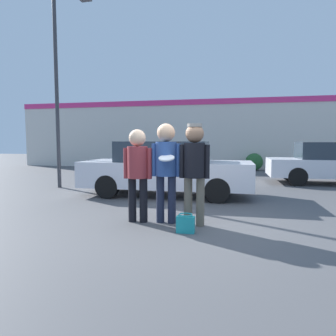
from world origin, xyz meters
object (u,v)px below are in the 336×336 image
Objects in this scene: parked_car_far at (335,163)px; shrub at (254,162)px; person_left at (138,167)px; street_lamp at (62,71)px; parked_car_near at (166,169)px; handbag at (186,224)px; person_middle_with_frisbee at (166,163)px; person_right at (194,164)px.

shrub is (-2.45, 4.72, -0.29)m from parked_car_far.
person_left is at bearing -130.10° from parked_car_far.
parked_car_near is at bearing -11.10° from street_lamp.
shrub reaches higher than handbag.
parked_car_near is at bearing 102.48° from person_middle_with_frisbee.
parked_car_far is (4.28, 6.37, -0.37)m from person_right.
parked_car_near is 3.58m from handbag.
street_lamp is (-8.98, -2.79, 3.02)m from parked_car_far.
person_middle_with_frisbee is 6.06m from street_lamp.
person_middle_with_frisbee is at bearing 129.78° from handbag.
person_right is at bearing -7.22° from person_middle_with_frisbee.
handbag is (0.98, -0.49, -0.89)m from person_left.
person_middle_with_frisbee reaches higher than person_left.
street_lamp reaches higher than parked_car_near.
parked_car_far reaches higher than shrub.
person_middle_with_frisbee reaches higher than parked_car_far.
shrub is at bearing 117.41° from parked_car_far.
person_right is 2.01× the size of shrub.
street_lamp is at bearing 135.64° from person_left.
person_right is (1.07, -0.02, 0.07)m from person_left.
street_lamp is 10.49m from shrub.
person_left is at bearing -44.36° from street_lamp.
person_right is 11.26m from shrub.
handbag is (-4.36, -6.84, -0.59)m from parked_car_far.
person_right is at bearing 79.94° from handbag.
person_right is at bearing -123.89° from parked_car_far.
street_lamp is at bearing 142.71° from person_right.
person_right is 0.40× the size of parked_car_far.
person_left reaches higher than parked_car_near.
person_left reaches higher than shrub.
person_middle_with_frisbee is 5.83× the size of handbag.
shrub is at bearing 75.35° from person_left.
person_left is at bearing 153.26° from handbag.
parked_car_far is 9.88m from street_lamp.
person_left is 0.94× the size of person_middle_with_frisbee.
street_lamp reaches higher than person_right.
person_left is 1.42m from handbag.
parked_car_near is 8.74m from shrub.
person_right is 3.13m from parked_car_near.
street_lamp is 7.13m from handbag.
person_left is 0.37× the size of parked_car_near.
street_lamp is at bearing -162.76° from parked_car_far.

